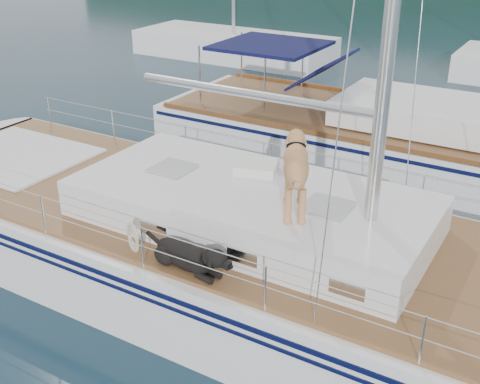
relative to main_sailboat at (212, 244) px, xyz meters
The scene contains 4 objects.
ground 0.69m from the main_sailboat, behind, with size 120.00×120.00×0.00m, color black.
main_sailboat is the anchor object (origin of this frame).
neighbor_sailboat 6.14m from the main_sailboat, 79.74° to the left, with size 11.00×3.50×13.30m.
bg_boat_west 16.18m from the main_sailboat, 120.05° to the left, with size 8.00×3.00×11.65m.
Camera 1 is at (4.69, -6.84, 5.47)m, focal length 45.00 mm.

